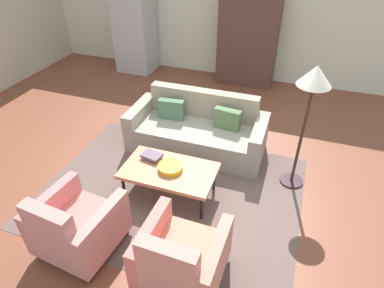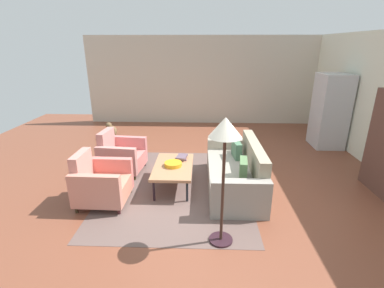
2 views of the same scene
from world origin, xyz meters
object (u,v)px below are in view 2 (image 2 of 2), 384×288
object	(u,v)px
coffee_table	(173,167)
armchair_left	(120,156)
armchair_right	(99,184)
book_stack	(182,157)
fruit_bowl	(173,164)
refrigerator	(330,111)
floor_lamp	(225,140)
couch	(238,173)
dog	(112,130)

from	to	relation	value
coffee_table	armchair_left	xyz separation A→B (m)	(-0.61, -1.17, -0.04)
coffee_table	armchair_right	bearing A→B (deg)	-62.83
armchair_right	book_stack	xyz separation A→B (m)	(-0.90, 1.30, 0.12)
fruit_bowl	coffee_table	bearing A→B (deg)	-180.00
refrigerator	floor_lamp	distance (m)	4.93
couch	book_stack	bearing A→B (deg)	73.65
armchair_right	coffee_table	bearing A→B (deg)	118.31
refrigerator	dog	world-z (taller)	refrigerator
fruit_bowl	book_stack	size ratio (longest dim) A/B	1.10
fruit_bowl	refrigerator	bearing A→B (deg)	122.64
armchair_right	floor_lamp	size ratio (longest dim) A/B	0.51
book_stack	couch	bearing A→B (deg)	74.00
couch	dog	size ratio (longest dim) A/B	3.41
coffee_table	armchair_right	size ratio (longest dim) A/B	1.36
couch	armchair_right	size ratio (longest dim) A/B	2.39
armchair_right	refrigerator	world-z (taller)	refrigerator
book_stack	refrigerator	distance (m)	4.20
couch	armchair_right	world-z (taller)	armchair_right
fruit_bowl	couch	bearing A→B (deg)	91.04
floor_lamp	armchair_right	bearing A→B (deg)	-115.26
coffee_table	armchair_left	world-z (taller)	armchair_left
dog	refrigerator	bearing A→B (deg)	-124.95
refrigerator	coffee_table	bearing A→B (deg)	-57.58
coffee_table	armchair_left	bearing A→B (deg)	-117.48
coffee_table	dog	xyz separation A→B (m)	(-2.53, -1.94, -0.07)
refrigerator	armchair_left	bearing A→B (deg)	-70.14
book_stack	refrigerator	xyz separation A→B (m)	(-2.08, 3.62, 0.46)
armchair_left	dog	xyz separation A→B (m)	(-1.92, -0.78, -0.03)
fruit_bowl	refrigerator	distance (m)	4.48
couch	armchair_right	bearing A→B (deg)	103.94
armchair_right	dog	bearing A→B (deg)	-164.93
armchair_right	refrigerator	distance (m)	5.78
floor_lamp	dog	distance (m)	5.02
book_stack	floor_lamp	bearing A→B (deg)	19.75
book_stack	fruit_bowl	bearing A→B (deg)	-22.63
couch	floor_lamp	size ratio (longest dim) A/B	1.22
coffee_table	floor_lamp	bearing A→B (deg)	27.42
refrigerator	dog	bearing A→B (deg)	-91.49
coffee_table	floor_lamp	xyz separation A→B (m)	(1.52, 0.79, 1.06)
coffee_table	armchair_right	xyz separation A→B (m)	(0.60, -1.17, -0.04)
book_stack	refrigerator	size ratio (longest dim) A/B	0.16
dog	floor_lamp	bearing A→B (deg)	-179.48
coffee_table	refrigerator	distance (m)	4.48
coffee_table	refrigerator	bearing A→B (deg)	122.42
couch	book_stack	world-z (taller)	couch
armchair_right	refrigerator	size ratio (longest dim) A/B	0.48
couch	book_stack	xyz separation A→B (m)	(-0.30, -1.05, 0.17)
couch	refrigerator	distance (m)	3.56
armchair_right	dog	world-z (taller)	armchair_right
book_stack	floor_lamp	distance (m)	2.17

